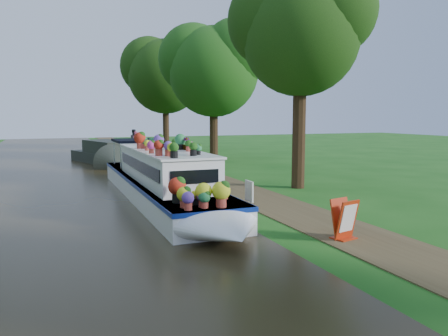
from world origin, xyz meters
TOP-DOWN VIEW (x-y plane):
  - ground at (0.00, 0.00)m, footprint 100.00×100.00m
  - canal_water at (-6.00, 0.00)m, footprint 10.00×100.00m
  - towpath at (1.20, 0.00)m, footprint 2.20×100.00m
  - plant_boat at (-2.25, 2.01)m, footprint 2.29×13.52m
  - tree_near_overhang at (3.79, 3.06)m, footprint 5.52×5.28m
  - tree_near_mid at (4.48, 15.08)m, footprint 6.90×6.60m
  - tree_near_far at (3.98, 26.09)m, footprint 7.59×7.26m
  - second_boat at (-2.55, 15.50)m, footprint 4.02×7.98m
  - sandwich_board at (0.71, -4.19)m, footprint 0.66×0.62m
  - pedestrian_pink at (0.58, 22.32)m, footprint 0.76×0.65m
  - pedestrian_dark at (0.84, 24.44)m, footprint 1.06×0.92m
  - verge_plant at (-0.60, 4.75)m, footprint 0.44×0.38m

SIDE VIEW (x-z plane):
  - ground at x=0.00m, z-range 0.00..0.00m
  - canal_water at x=-6.00m, z-range 0.00..0.02m
  - towpath at x=1.20m, z-range 0.00..0.03m
  - verge_plant at x=-0.60m, z-range 0.00..0.48m
  - sandwich_board at x=0.71m, z-range -0.02..0.97m
  - second_boat at x=-2.55m, z-range -0.14..1.32m
  - plant_boat at x=-2.25m, z-range -0.30..2.01m
  - pedestrian_pink at x=0.58m, z-range 0.03..1.81m
  - pedestrian_dark at x=0.84m, z-range 0.03..1.89m
  - tree_near_mid at x=4.48m, z-range 1.74..11.14m
  - tree_near_overhang at x=3.79m, z-range 2.11..11.10m
  - tree_near_far at x=3.98m, z-range 1.90..12.20m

